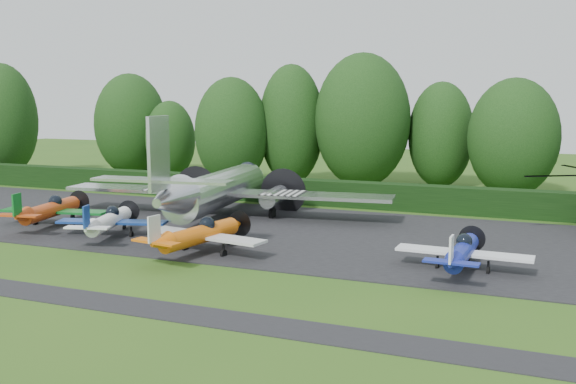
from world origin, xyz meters
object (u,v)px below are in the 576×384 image
at_px(light_plane_orange, 200,234).
at_px(light_plane_red, 51,210).
at_px(transport_plane, 216,189).
at_px(light_plane_white, 110,221).
at_px(light_plane_blue, 462,252).

bearing_deg(light_plane_orange, light_plane_red, 157.26).
relative_size(transport_plane, light_plane_orange, 3.18).
bearing_deg(light_plane_orange, light_plane_white, 157.25).
distance_m(light_plane_red, light_plane_orange, 13.39).
distance_m(light_plane_red, light_plane_white, 5.89).
height_order(transport_plane, light_plane_white, transport_plane).
distance_m(transport_plane, light_plane_white, 8.38).
distance_m(transport_plane, light_plane_red, 11.05).
xyz_separation_m(light_plane_white, light_plane_blue, (20.99, -0.06, -0.03)).
xyz_separation_m(light_plane_red, light_plane_white, (5.74, -1.33, -0.09)).
bearing_deg(light_plane_blue, light_plane_orange, -175.04).
bearing_deg(light_plane_red, transport_plane, 45.68).
relative_size(transport_plane, light_plane_red, 3.15).
relative_size(light_plane_red, light_plane_blue, 1.11).
relative_size(light_plane_white, light_plane_blue, 1.03).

